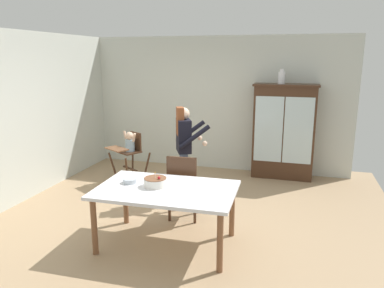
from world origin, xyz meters
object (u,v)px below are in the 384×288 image
(ceramic_vase, at_px, (282,77))
(high_chair_with_toddler, at_px, (129,148))
(adult_person, at_px, (184,142))
(serving_bowl, at_px, (130,181))
(dining_table, at_px, (166,195))
(birthday_cake, at_px, (155,182))
(dining_chair_far_side, at_px, (183,183))
(china_cabinet, at_px, (284,131))

(ceramic_vase, bearing_deg, high_chair_with_toddler, -157.74)
(adult_person, bearing_deg, serving_bowl, 142.81)
(dining_table, xyz_separation_m, birthday_cake, (-0.15, 0.03, 0.13))
(adult_person, distance_m, birthday_cake, 1.44)
(ceramic_vase, relative_size, serving_bowl, 1.50)
(ceramic_vase, bearing_deg, serving_bowl, -118.24)
(dining_chair_far_side, bearing_deg, adult_person, -77.56)
(high_chair_with_toddler, relative_size, adult_person, 0.62)
(ceramic_vase, relative_size, dining_chair_far_side, 0.28)
(china_cabinet, relative_size, high_chair_with_toddler, 1.90)
(china_cabinet, distance_m, birthday_cake, 3.40)
(ceramic_vase, height_order, adult_person, ceramic_vase)
(serving_bowl, bearing_deg, dining_table, -6.96)
(high_chair_with_toddler, bearing_deg, serving_bowl, -34.83)
(adult_person, xyz_separation_m, dining_table, (0.22, -1.46, -0.31))
(adult_person, bearing_deg, birthday_cake, 157.17)
(dining_table, relative_size, dining_chair_far_side, 1.78)
(serving_bowl, bearing_deg, china_cabinet, 60.41)
(china_cabinet, distance_m, dining_table, 3.38)
(high_chair_with_toddler, xyz_separation_m, birthday_cake, (1.33, -2.03, 0.14))
(china_cabinet, relative_size, birthday_cake, 6.43)
(high_chair_with_toddler, xyz_separation_m, serving_bowl, (0.97, -2.00, 0.11))
(adult_person, height_order, dining_chair_far_side, adult_person)
(serving_bowl, height_order, dining_chair_far_side, dining_chair_far_side)
(ceramic_vase, distance_m, dining_chair_far_side, 2.99)
(ceramic_vase, distance_m, adult_person, 2.37)
(high_chair_with_toddler, distance_m, dining_table, 2.54)
(ceramic_vase, bearing_deg, china_cabinet, -2.31)
(dining_table, distance_m, dining_chair_far_side, 0.75)
(china_cabinet, height_order, dining_chair_far_side, china_cabinet)
(dining_table, bearing_deg, high_chair_with_toddler, 125.63)
(dining_table, bearing_deg, birthday_cake, 167.76)
(high_chair_with_toddler, height_order, serving_bowl, high_chair_with_toddler)
(dining_chair_far_side, bearing_deg, china_cabinet, -121.49)
(china_cabinet, xyz_separation_m, ceramic_vase, (-0.09, 0.00, 1.01))
(adult_person, height_order, dining_table, adult_person)
(adult_person, distance_m, serving_bowl, 1.44)
(high_chair_with_toddler, distance_m, adult_person, 1.43)
(ceramic_vase, xyz_separation_m, birthday_cake, (-1.30, -3.10, -1.13))
(adult_person, relative_size, dining_table, 0.90)
(china_cabinet, relative_size, dining_chair_far_side, 1.88)
(ceramic_vase, height_order, dining_chair_far_side, ceramic_vase)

